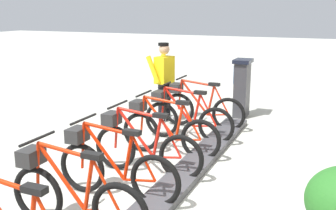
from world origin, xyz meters
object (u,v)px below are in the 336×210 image
at_px(bike_docked_1, 184,117).
at_px(bike_docked_4, 112,166).
at_px(bike_docked_0, 199,107).
at_px(bike_docked_5, 71,194).
at_px(bike_docked_2, 166,130).
at_px(worker_near_rack, 164,79).
at_px(bike_docked_3, 142,146).
at_px(payment_kiosk, 242,87).

relative_size(bike_docked_1, bike_docked_4, 1.00).
relative_size(bike_docked_0, bike_docked_5, 1.00).
height_order(bike_docked_2, bike_docked_5, same).
bearing_deg(bike_docked_5, worker_near_rack, -79.02).
distance_m(bike_docked_1, worker_near_rack, 1.44).
bearing_deg(bike_docked_1, bike_docked_3, 90.00).
relative_size(payment_kiosk, bike_docked_4, 0.74).
distance_m(payment_kiosk, bike_docked_0, 1.34).
bearing_deg(bike_docked_5, payment_kiosk, -96.00).
xyz_separation_m(bike_docked_5, worker_near_rack, (0.86, -4.45, 0.48)).
relative_size(bike_docked_2, worker_near_rack, 1.04).
distance_m(payment_kiosk, bike_docked_1, 2.13).
bearing_deg(bike_docked_0, bike_docked_3, 90.00).
bearing_deg(worker_near_rack, bike_docked_0, 166.98).
distance_m(bike_docked_2, bike_docked_3, 0.85).
bearing_deg(worker_near_rack, bike_docked_2, 114.43).
bearing_deg(bike_docked_4, worker_near_rack, -76.52).
bearing_deg(worker_near_rack, bike_docked_3, 107.43).
relative_size(bike_docked_0, bike_docked_4, 1.00).
height_order(bike_docked_0, bike_docked_3, same).
bearing_deg(bike_docked_0, payment_kiosk, -115.64).
xyz_separation_m(bike_docked_2, bike_docked_5, (0.00, 2.55, 0.00)).
height_order(bike_docked_1, bike_docked_3, same).
bearing_deg(bike_docked_0, bike_docked_5, 90.00).
bearing_deg(bike_docked_5, bike_docked_1, -90.00).
xyz_separation_m(payment_kiosk, worker_near_rack, (1.43, 0.99, 0.24)).
xyz_separation_m(payment_kiosk, bike_docked_4, (0.57, 4.59, -0.24)).
height_order(payment_kiosk, bike_docked_2, payment_kiosk).
xyz_separation_m(bike_docked_2, bike_docked_3, (0.00, 0.85, 0.00)).
height_order(bike_docked_1, bike_docked_4, same).
relative_size(bike_docked_0, bike_docked_1, 1.00).
bearing_deg(payment_kiosk, bike_docked_1, 74.35).
bearing_deg(bike_docked_0, bike_docked_2, 90.00).
xyz_separation_m(bike_docked_1, bike_docked_3, (0.00, 1.70, 0.00)).
distance_m(bike_docked_1, bike_docked_5, 3.40).
distance_m(bike_docked_5, worker_near_rack, 4.56).
xyz_separation_m(bike_docked_3, bike_docked_5, (0.00, 1.70, 0.00)).
bearing_deg(payment_kiosk, bike_docked_3, 81.31).
bearing_deg(bike_docked_4, bike_docked_5, 90.00).
distance_m(bike_docked_1, bike_docked_3, 1.70).
xyz_separation_m(payment_kiosk, bike_docked_0, (0.57, 1.19, -0.24)).
relative_size(bike_docked_4, worker_near_rack, 1.04).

